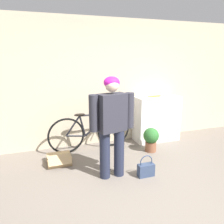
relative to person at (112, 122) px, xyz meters
The scene contains 9 objects.
ground_plane 1.41m from the person, 72.44° to the right, with size 14.00×14.00×0.00m, color slate.
wall_back 1.54m from the person, 77.11° to the left, with size 8.00×0.07×2.60m.
side_shelf 1.91m from the person, 38.84° to the left, with size 0.98×0.45×1.00m.
person is the anchor object (origin of this frame).
bicycle 1.23m from the person, 93.54° to the left, with size 1.70×0.46×0.78m.
banana 1.76m from the person, 39.88° to the left, with size 0.32×0.09×0.04m.
handbag 0.94m from the person, 19.63° to the right, with size 0.26×0.12×0.35m.
cardboard_box 1.30m from the person, 137.39° to the left, with size 0.41×0.39×0.22m.
potted_plant 1.37m from the person, 31.69° to the left, with size 0.31×0.31×0.48m.
Camera 1 is at (-1.34, -1.90, 1.83)m, focal length 35.00 mm.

